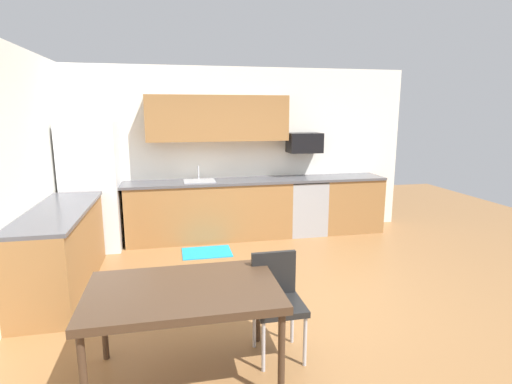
# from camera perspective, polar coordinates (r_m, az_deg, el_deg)

# --- Properties ---
(ground_plane) EXTENTS (12.00, 12.00, 0.00)m
(ground_plane) POSITION_cam_1_polar(r_m,az_deg,el_deg) (4.49, 2.74, -15.16)
(ground_plane) COLOR olive
(wall_back) EXTENTS (5.80, 0.10, 2.70)m
(wall_back) POSITION_cam_1_polar(r_m,az_deg,el_deg) (6.64, -2.97, 5.72)
(wall_back) COLOR white
(wall_back) RESTS_ON ground
(cabinet_run_back) EXTENTS (2.56, 0.60, 0.90)m
(cabinet_run_back) POSITION_cam_1_polar(r_m,az_deg,el_deg) (6.40, -6.56, -2.75)
(cabinet_run_back) COLOR olive
(cabinet_run_back) RESTS_ON ground
(cabinet_run_back_right) EXTENTS (0.99, 0.60, 0.90)m
(cabinet_run_back_right) POSITION_cam_1_polar(r_m,az_deg,el_deg) (7.02, 13.13, -1.71)
(cabinet_run_back_right) COLOR olive
(cabinet_run_back_right) RESTS_ON ground
(cabinet_run_left) EXTENTS (0.60, 2.00, 0.90)m
(cabinet_run_left) POSITION_cam_1_polar(r_m,az_deg,el_deg) (5.09, -25.94, -7.59)
(cabinet_run_left) COLOR olive
(cabinet_run_left) RESTS_ON ground
(countertop_back) EXTENTS (4.80, 0.64, 0.04)m
(countertop_back) POSITION_cam_1_polar(r_m,az_deg,el_deg) (6.36, -2.43, 1.56)
(countertop_back) COLOR #4C4C51
(countertop_back) RESTS_ON cabinet_run_back
(countertop_left) EXTENTS (0.64, 2.00, 0.04)m
(countertop_left) POSITION_cam_1_polar(r_m,az_deg,el_deg) (4.97, -26.41, -2.44)
(countertop_left) COLOR #4C4C51
(countertop_left) RESTS_ON cabinet_run_left
(upper_cabinets_back) EXTENTS (2.20, 0.34, 0.70)m
(upper_cabinets_back) POSITION_cam_1_polar(r_m,az_deg,el_deg) (6.35, -5.42, 10.40)
(upper_cabinets_back) COLOR olive
(refrigerator) EXTENTS (0.76, 0.70, 1.87)m
(refrigerator) POSITION_cam_1_polar(r_m,az_deg,el_deg) (6.30, -22.26, 0.78)
(refrigerator) COLOR white
(refrigerator) RESTS_ON ground
(oven_range) EXTENTS (0.60, 0.60, 0.91)m
(oven_range) POSITION_cam_1_polar(r_m,az_deg,el_deg) (6.72, 6.96, -2.02)
(oven_range) COLOR #999BA0
(oven_range) RESTS_ON ground
(microwave) EXTENTS (0.54, 0.36, 0.32)m
(microwave) POSITION_cam_1_polar(r_m,az_deg,el_deg) (6.66, 6.90, 6.96)
(microwave) COLOR black
(sink_basin) EXTENTS (0.48, 0.40, 0.14)m
(sink_basin) POSITION_cam_1_polar(r_m,az_deg,el_deg) (6.30, -8.03, 0.99)
(sink_basin) COLOR #A5A8AD
(sink_basin) RESTS_ON countertop_back
(sink_faucet) EXTENTS (0.02, 0.02, 0.24)m
(sink_faucet) POSITION_cam_1_polar(r_m,az_deg,el_deg) (6.45, -8.18, 2.67)
(sink_faucet) COLOR #B2B5BA
(sink_faucet) RESTS_ON countertop_back
(dining_table) EXTENTS (1.40, 0.90, 0.74)m
(dining_table) POSITION_cam_1_polar(r_m,az_deg,el_deg) (3.08, -10.24, -14.27)
(dining_table) COLOR #422D1E
(dining_table) RESTS_ON ground
(chair_near_table) EXTENTS (0.40, 0.40, 0.85)m
(chair_near_table) POSITION_cam_1_polar(r_m,az_deg,el_deg) (3.44, 2.97, -14.54)
(chair_near_table) COLOR black
(chair_near_table) RESTS_ON ground
(floor_mat) EXTENTS (0.70, 0.50, 0.01)m
(floor_mat) POSITION_cam_1_polar(r_m,az_deg,el_deg) (5.90, -7.01, -8.51)
(floor_mat) COLOR #198CBF
(floor_mat) RESTS_ON ground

